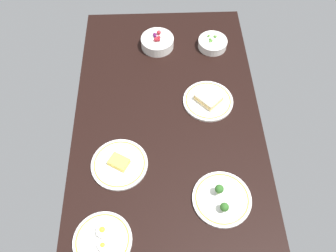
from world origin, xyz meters
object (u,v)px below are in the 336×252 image
plate_eggs (103,240)px  bowl_peas (213,43)px  plate_cheese (119,164)px  plate_sandwich (208,100)px  bowl_berries (157,42)px  plate_broccoli (222,199)px

plate_eggs → bowl_peas: bearing=152.9°
plate_eggs → plate_cheese: size_ratio=0.92×
plate_sandwich → bowl_berries: (-35.93, -21.91, 1.66)cm
plate_sandwich → plate_broccoli: plate_broccoli is taller
plate_cheese → plate_sandwich: bearing=128.3°
plate_cheese → bowl_berries: bearing=166.1°
plate_broccoli → plate_cheese: plate_broccoli is taller
bowl_berries → plate_eggs: bearing=-12.3°
plate_broccoli → bowl_peas: bearing=176.5°
plate_broccoli → plate_cheese: bearing=-112.5°
plate_cheese → plate_eggs: bearing=-8.8°
plate_sandwich → bowl_peas: (-34.62, 5.50, 1.09)cm
bowl_berries → bowl_peas: (1.30, 27.42, -0.57)cm
plate_broccoli → bowl_berries: bearing=-164.7°
plate_sandwich → plate_cheese: plate_sandwich is taller
plate_eggs → plate_sandwich: bearing=144.4°
plate_eggs → plate_broccoli: plate_broccoli is taller
plate_sandwich → plate_broccoli: 46.28cm
bowl_peas → plate_sandwich: bearing=-9.0°
bowl_peas → plate_eggs: bearing=-27.1°
plate_eggs → plate_broccoli: size_ratio=0.93×
plate_sandwich → bowl_berries: size_ratio=1.37×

